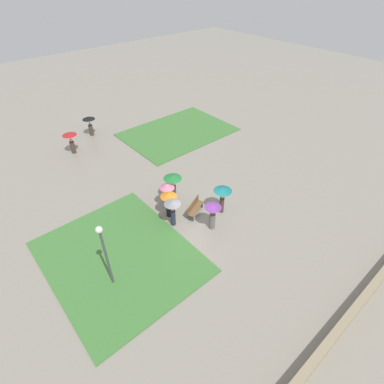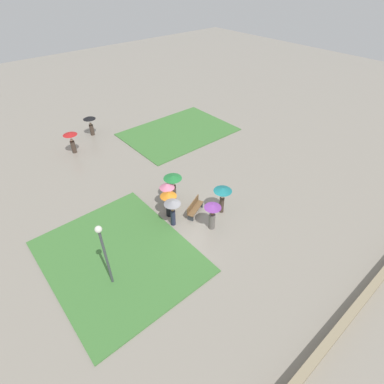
% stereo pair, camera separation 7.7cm
% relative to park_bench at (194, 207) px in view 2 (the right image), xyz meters
% --- Properties ---
extents(ground_plane, '(90.00, 90.00, 0.00)m').
position_rel_park_bench_xyz_m(ground_plane, '(-0.35, -0.74, -0.46)').
color(ground_plane, gray).
extents(lawn_patch_near, '(7.03, 8.53, 0.06)m').
position_rel_park_bench_xyz_m(lawn_patch_near, '(-5.39, 0.01, -0.43)').
color(lawn_patch_near, '#427A38').
rests_on(lawn_patch_near, ground_plane).
extents(lawn_patch_far, '(9.55, 6.83, 0.06)m').
position_rel_park_bench_xyz_m(lawn_patch_far, '(6.11, 9.28, -0.43)').
color(lawn_patch_far, '#427A38').
rests_on(lawn_patch_far, ground_plane).
extents(parapet_wall, '(45.00, 0.35, 0.62)m').
position_rel_park_bench_xyz_m(parapet_wall, '(-0.35, -9.79, -0.15)').
color(parapet_wall, gray).
rests_on(parapet_wall, ground_plane).
extents(park_bench, '(1.62, 1.02, 0.90)m').
position_rel_park_bench_xyz_m(park_bench, '(0.00, 0.00, 0.00)').
color(park_bench, brown).
rests_on(park_bench, ground_plane).
extents(lamp_post, '(0.32, 0.32, 3.88)m').
position_rel_park_bench_xyz_m(lamp_post, '(-6.43, -1.21, 2.07)').
color(lamp_post, '#474C51').
rests_on(lamp_post, ground_plane).
extents(crowd_person_teal, '(1.12, 1.12, 1.89)m').
position_rel_park_bench_xyz_m(crowd_person_teal, '(1.39, -0.99, 1.01)').
color(crowd_person_teal, '#47382D').
rests_on(crowd_person_teal, ground_plane).
extents(crowd_person_pink, '(0.94, 0.94, 1.86)m').
position_rel_park_bench_xyz_m(crowd_person_pink, '(-0.91, 1.53, 0.84)').
color(crowd_person_pink, slate).
rests_on(crowd_person_pink, ground_plane).
extents(crowd_person_orange, '(1.01, 1.01, 1.77)m').
position_rel_park_bench_xyz_m(crowd_person_orange, '(-1.31, 0.87, 0.75)').
color(crowd_person_orange, black).
rests_on(crowd_person_orange, ground_plane).
extents(crowd_person_green, '(1.18, 1.18, 1.96)m').
position_rel_park_bench_xyz_m(crowd_person_green, '(-0.19, 1.88, 0.93)').
color(crowd_person_green, '#47382D').
rests_on(crowd_person_green, ground_plane).
extents(crowd_person_grey, '(0.99, 0.99, 1.82)m').
position_rel_park_bench_xyz_m(crowd_person_grey, '(-1.62, 0.07, 0.88)').
color(crowd_person_grey, '#282D47').
rests_on(crowd_person_grey, ground_plane).
extents(crowd_person_purple, '(0.99, 0.99, 1.80)m').
position_rel_park_bench_xyz_m(crowd_person_purple, '(-0.06, -1.64, 0.75)').
color(crowd_person_purple, slate).
rests_on(crowd_person_purple, ground_plane).
extents(lone_walker_far_path, '(1.08, 1.08, 1.77)m').
position_rel_park_bench_xyz_m(lone_walker_far_path, '(-0.12, 13.95, 0.82)').
color(lone_walker_far_path, '#47382D').
rests_on(lone_walker_far_path, ground_plane).
extents(lone_walker_mid_plaza, '(1.11, 1.11, 1.79)m').
position_rel_park_bench_xyz_m(lone_walker_mid_plaza, '(-2.65, 12.03, 0.80)').
color(lone_walker_mid_plaza, '#47382D').
rests_on(lone_walker_mid_plaza, ground_plane).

